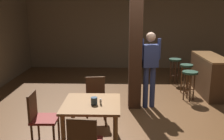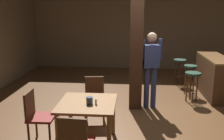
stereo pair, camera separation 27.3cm
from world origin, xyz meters
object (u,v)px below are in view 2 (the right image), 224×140
(napkin_cup, at_px, (89,101))
(bar_counter, at_px, (211,76))
(salt_shaker, at_px, (96,101))
(bar_stool_near, at_px, (193,80))
(dining_table, at_px, (88,110))
(chair_north, at_px, (95,97))
(bar_stool_mid, at_px, (190,73))
(chair_west, at_px, (37,114))
(standing_person, at_px, (151,65))
(bar_stool_far, at_px, (180,66))

(napkin_cup, bearing_deg, bar_counter, 45.76)
(salt_shaker, bearing_deg, bar_stool_near, 47.94)
(dining_table, xyz_separation_m, chair_north, (-0.02, 0.88, -0.11))
(salt_shaker, bearing_deg, bar_counter, 46.90)
(chair_north, height_order, bar_counter, bar_counter)
(chair_north, distance_m, salt_shaker, 1.01)
(dining_table, height_order, salt_shaker, salt_shaker)
(chair_north, distance_m, bar_counter, 3.33)
(bar_stool_near, relative_size, bar_stool_mid, 0.94)
(chair_north, xyz_separation_m, salt_shaker, (0.17, -0.95, 0.28))
(napkin_cup, distance_m, bar_stool_mid, 3.56)
(chair_west, xyz_separation_m, salt_shaker, (1.00, -0.07, 0.28))
(standing_person, bearing_deg, bar_counter, 32.36)
(chair_west, distance_m, bar_stool_near, 3.72)
(bar_counter, bearing_deg, salt_shaker, -133.10)
(napkin_cup, relative_size, bar_stool_mid, 0.15)
(chair_west, xyz_separation_m, bar_counter, (3.61, 2.72, 0.01))
(chair_west, bearing_deg, bar_stool_far, 50.63)
(salt_shaker, bearing_deg, bar_stool_mid, 53.49)
(chair_west, xyz_separation_m, napkin_cup, (0.90, -0.07, 0.29))
(salt_shaker, relative_size, bar_counter, 0.06)
(chair_west, height_order, bar_stool_mid, chair_west)
(chair_north, bearing_deg, salt_shaker, -79.91)
(chair_west, height_order, chair_north, same)
(standing_person, xyz_separation_m, bar_stool_mid, (1.11, 1.06, -0.43))
(bar_stool_far, bearing_deg, bar_stool_mid, -82.94)
(dining_table, xyz_separation_m, salt_shaker, (0.15, -0.07, 0.17))
(salt_shaker, bearing_deg, napkin_cup, 178.27)
(chair_west, relative_size, standing_person, 0.52)
(dining_table, distance_m, bar_stool_far, 4.20)
(salt_shaker, distance_m, bar_stool_mid, 3.50)
(chair_west, xyz_separation_m, bar_stool_near, (3.02, 2.17, 0.05))
(dining_table, height_order, bar_stool_mid, bar_stool_mid)
(dining_table, relative_size, bar_counter, 0.54)
(napkin_cup, xyz_separation_m, salt_shaker, (0.10, -0.00, -0.01))
(chair_west, relative_size, napkin_cup, 7.61)
(dining_table, distance_m, standing_person, 2.06)
(napkin_cup, height_order, bar_stool_near, napkin_cup)
(bar_stool_mid, distance_m, bar_stool_far, 0.89)
(chair_north, bearing_deg, napkin_cup, -86.04)
(napkin_cup, xyz_separation_m, standing_person, (1.08, 1.75, 0.20))
(standing_person, distance_m, bar_stool_mid, 1.59)
(dining_table, xyz_separation_m, napkin_cup, (0.05, -0.07, 0.19))
(dining_table, relative_size, salt_shaker, 9.77)
(bar_stool_near, bearing_deg, napkin_cup, -133.53)
(bar_stool_near, bearing_deg, standing_person, -155.09)
(standing_person, xyz_separation_m, bar_stool_far, (1.00, 1.94, -0.43))
(bar_stool_mid, bearing_deg, salt_shaker, -126.51)
(chair_west, distance_m, bar_stool_mid, 4.13)
(chair_west, height_order, standing_person, standing_person)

